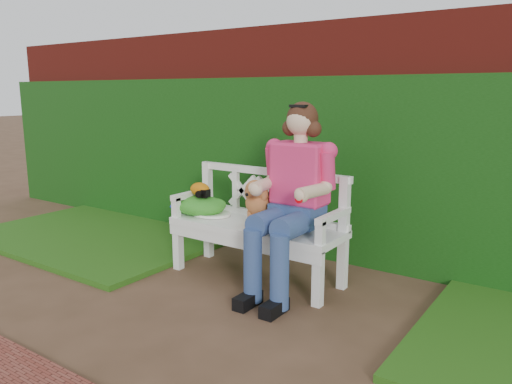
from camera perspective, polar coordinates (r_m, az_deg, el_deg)
The scene contains 11 objects.
ground at distance 3.55m, azimuth -3.46°, elevation -14.80°, with size 60.00×60.00×0.00m, color #483121.
brick_wall at distance 4.84m, azimuth 10.48°, elevation 5.72°, with size 10.00×0.30×2.20m, color maroon.
ivy_hedge at distance 4.67m, azimuth 9.25°, elevation 2.47°, with size 10.00×0.18×1.70m, color #195015.
grass_left at distance 5.75m, azimuth -16.90°, elevation -4.62°, with size 2.60×2.00×0.05m, color #285D14.
garden_bench at distance 4.25m, azimuth -0.00°, elevation -6.76°, with size 1.58×0.60×0.48m, color white, non-canonical shape.
seated_woman at distance 3.89m, azimuth 4.63°, elevation -0.64°, with size 0.64×0.85×1.51m, color #DE2D52, non-canonical shape.
dog at distance 4.08m, azimuth 0.64°, elevation -1.12°, with size 0.27×0.36×0.40m, color tan, non-canonical shape.
tennis_racket at distance 4.49m, azimuth -5.49°, elevation -2.40°, with size 0.71×0.30×0.03m, color white, non-canonical shape.
green_bag at distance 4.51m, azimuth -6.46°, elevation -1.48°, with size 0.50×0.38×0.17m, color #1E6626, non-canonical shape.
camera_item at distance 4.43m, azimuth -6.03°, elevation -0.12°, with size 0.10×0.08×0.07m, color black.
baseball_glove at distance 4.47m, azimuth -6.43°, elevation 0.32°, with size 0.19×0.14×0.12m, color #BD670A.
Camera 1 is at (1.98, -2.49, 1.57)m, focal length 35.00 mm.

